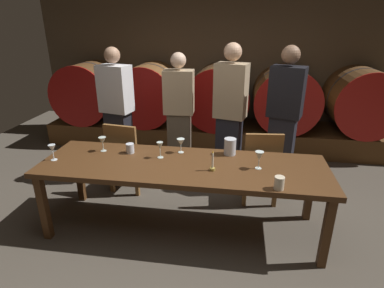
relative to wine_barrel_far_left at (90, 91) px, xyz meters
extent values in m
plane|color=#4C443A|center=(2.17, -2.50, -0.85)|extent=(8.05, 8.05, 0.00)
cube|color=brown|center=(2.17, 0.55, 0.48)|extent=(6.19, 0.24, 2.65)
cube|color=brown|center=(2.17, 0.00, -0.66)|extent=(5.57, 0.90, 0.36)
cylinder|color=#513319|center=(0.00, 0.00, 0.00)|extent=(0.97, 0.87, 0.97)
cylinder|color=#9E1411|center=(0.00, -0.45, 0.00)|extent=(0.98, 0.03, 0.98)
cylinder|color=#9E1411|center=(0.00, 0.45, 0.00)|extent=(0.98, 0.03, 0.98)
cylinder|color=#2D2D33|center=(0.00, 0.00, 0.00)|extent=(0.97, 0.04, 0.97)
cylinder|color=brown|center=(1.05, 0.00, 0.00)|extent=(0.97, 0.87, 0.97)
cylinder|color=#9E1411|center=(1.05, -0.45, 0.00)|extent=(0.98, 0.03, 0.98)
cylinder|color=#9E1411|center=(1.05, 0.45, 0.00)|extent=(0.98, 0.03, 0.98)
cylinder|color=#2D2D33|center=(1.05, 0.00, 0.00)|extent=(0.97, 0.04, 0.97)
cylinder|color=#513319|center=(2.19, 0.00, 0.00)|extent=(0.97, 0.87, 0.97)
cylinder|color=maroon|center=(2.19, -0.45, 0.00)|extent=(0.98, 0.03, 0.98)
cylinder|color=maroon|center=(2.19, 0.45, 0.00)|extent=(0.98, 0.03, 0.98)
cylinder|color=#2D2D33|center=(2.19, 0.00, 0.00)|extent=(0.97, 0.04, 0.97)
cylinder|color=#513319|center=(3.23, 0.00, 0.00)|extent=(0.97, 0.87, 0.97)
cylinder|color=#B21C16|center=(3.23, -0.45, 0.00)|extent=(0.98, 0.03, 0.98)
cylinder|color=#B21C16|center=(3.23, 0.45, 0.00)|extent=(0.98, 0.03, 0.98)
cylinder|color=#2D2D33|center=(3.23, 0.00, 0.00)|extent=(0.97, 0.04, 0.97)
cylinder|color=#513319|center=(4.35, 0.00, 0.00)|extent=(0.97, 0.87, 0.97)
cylinder|color=#B21C16|center=(4.35, -0.45, 0.00)|extent=(0.98, 0.03, 0.98)
cylinder|color=#B21C16|center=(4.35, 0.45, 0.00)|extent=(0.98, 0.03, 0.98)
cylinder|color=#2D2D33|center=(4.35, 0.00, 0.00)|extent=(0.97, 0.04, 0.97)
cube|color=#4C2D16|center=(2.03, -2.34, -0.15)|extent=(2.71, 0.82, 0.05)
cube|color=#4C2D16|center=(0.76, -2.69, -0.51)|extent=(0.07, 0.07, 0.67)
cube|color=#4C2D16|center=(3.31, -2.69, -0.51)|extent=(0.07, 0.07, 0.67)
cube|color=#4C2D16|center=(0.76, -1.99, -0.51)|extent=(0.07, 0.07, 0.67)
cube|color=#4C2D16|center=(3.31, -1.99, -0.51)|extent=(0.07, 0.07, 0.67)
cube|color=brown|center=(1.23, -1.61, -0.41)|extent=(0.45, 0.45, 0.04)
cube|color=brown|center=(1.20, -1.79, -0.18)|extent=(0.40, 0.09, 0.42)
cube|color=brown|center=(1.42, -1.47, -0.64)|extent=(0.05, 0.05, 0.42)
cube|color=brown|center=(1.08, -1.42, -0.64)|extent=(0.05, 0.05, 0.42)
cube|color=brown|center=(1.37, -1.80, -0.64)|extent=(0.05, 0.05, 0.42)
cube|color=brown|center=(1.04, -1.76, -0.64)|extent=(0.05, 0.05, 0.42)
cube|color=brown|center=(2.80, -1.65, -0.41)|extent=(0.44, 0.44, 0.04)
cube|color=brown|center=(2.82, -1.83, -0.18)|extent=(0.40, 0.08, 0.42)
cube|color=brown|center=(2.95, -1.46, -0.64)|extent=(0.05, 0.05, 0.42)
cube|color=brown|center=(2.61, -1.50, -0.64)|extent=(0.05, 0.05, 0.42)
cube|color=brown|center=(2.99, -1.80, -0.64)|extent=(0.05, 0.05, 0.42)
cube|color=brown|center=(2.65, -1.84, -0.64)|extent=(0.05, 0.05, 0.42)
cube|color=black|center=(1.02, -1.35, -0.39)|extent=(0.34, 0.26, 0.91)
cube|color=silver|center=(1.02, -1.35, 0.35)|extent=(0.42, 0.32, 0.57)
sphere|color=tan|center=(1.02, -1.35, 0.76)|extent=(0.19, 0.19, 0.19)
cube|color=brown|center=(1.76, -1.09, -0.42)|extent=(0.31, 0.21, 0.85)
cube|color=tan|center=(1.76, -1.09, 0.28)|extent=(0.39, 0.26, 0.56)
sphere|color=beige|center=(1.76, -1.09, 0.68)|extent=(0.20, 0.20, 0.20)
cube|color=black|center=(2.43, -1.19, -0.42)|extent=(0.34, 0.27, 0.85)
cube|color=tan|center=(2.43, -1.19, 0.34)|extent=(0.43, 0.33, 0.66)
sphere|color=#D8A884|center=(2.43, -1.19, 0.80)|extent=(0.21, 0.21, 0.21)
cube|color=black|center=(3.06, -1.31, -0.38)|extent=(0.35, 0.29, 0.93)
cube|color=black|center=(3.06, -1.31, 0.37)|extent=(0.44, 0.35, 0.58)
sphere|color=#8C664C|center=(3.06, -1.31, 0.79)|extent=(0.21, 0.21, 0.21)
cylinder|color=olive|center=(2.32, -2.44, -0.11)|extent=(0.05, 0.05, 0.02)
cylinder|color=#EDE5CC|center=(2.32, -2.44, -0.03)|extent=(0.02, 0.02, 0.15)
cone|color=yellow|center=(2.32, -2.44, 0.06)|extent=(0.01, 0.01, 0.02)
cylinder|color=silver|center=(2.46, -2.05, -0.04)|extent=(0.12, 0.12, 0.17)
cylinder|color=white|center=(0.78, -2.44, -0.12)|extent=(0.06, 0.06, 0.00)
cylinder|color=white|center=(0.78, -2.44, -0.08)|extent=(0.01, 0.01, 0.09)
cone|color=white|center=(0.78, -2.44, 0.00)|extent=(0.07, 0.07, 0.07)
cylinder|color=silver|center=(1.16, -2.16, -0.12)|extent=(0.06, 0.06, 0.00)
cylinder|color=silver|center=(1.16, -2.16, -0.08)|extent=(0.01, 0.01, 0.08)
cone|color=silver|center=(1.16, -2.16, -0.01)|extent=(0.08, 0.08, 0.07)
cylinder|color=silver|center=(1.79, -2.23, -0.12)|extent=(0.06, 0.06, 0.00)
cylinder|color=silver|center=(1.79, -2.23, -0.08)|extent=(0.01, 0.01, 0.09)
cone|color=silver|center=(1.79, -2.23, 0.00)|extent=(0.06, 0.06, 0.07)
cylinder|color=silver|center=(1.97, -2.08, -0.12)|extent=(0.06, 0.06, 0.00)
cylinder|color=silver|center=(1.97, -2.08, -0.08)|extent=(0.01, 0.01, 0.07)
cone|color=silver|center=(1.97, -2.08, -0.01)|extent=(0.08, 0.08, 0.07)
cylinder|color=silver|center=(2.74, -2.34, -0.12)|extent=(0.06, 0.06, 0.00)
cylinder|color=silver|center=(2.74, -2.34, -0.08)|extent=(0.01, 0.01, 0.08)
cone|color=silver|center=(2.74, -2.34, 0.00)|extent=(0.08, 0.08, 0.09)
cylinder|color=silver|center=(1.46, -2.16, -0.07)|extent=(0.08, 0.08, 0.10)
cylinder|color=beige|center=(2.88, -2.69, -0.07)|extent=(0.08, 0.08, 0.11)
camera|label=1|loc=(2.52, -4.98, 1.15)|focal=29.27mm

